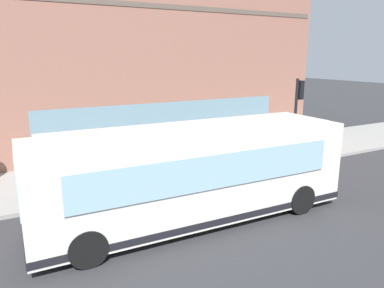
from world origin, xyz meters
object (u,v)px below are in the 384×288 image
(traffic_light_near_corner, at_px, (298,104))
(newspaper_vending_box, at_px, (186,159))
(city_bus_nearside, at_px, (194,174))
(pedestrian_walking_along_curb, at_px, (178,138))
(fire_hydrant, at_px, (234,152))

(traffic_light_near_corner, bearing_deg, newspaper_vending_box, 79.24)
(newspaper_vending_box, bearing_deg, city_bus_nearside, 155.76)
(pedestrian_walking_along_curb, relative_size, newspaper_vending_box, 1.87)
(traffic_light_near_corner, bearing_deg, pedestrian_walking_along_curb, 57.62)
(traffic_light_near_corner, height_order, fire_hydrant, traffic_light_near_corner)
(traffic_light_near_corner, bearing_deg, fire_hydrant, 61.05)
(fire_hydrant, height_order, pedestrian_walking_along_curb, pedestrian_walking_along_curb)
(traffic_light_near_corner, bearing_deg, city_bus_nearside, 114.46)
(traffic_light_near_corner, relative_size, fire_hydrant, 5.37)
(city_bus_nearside, xyz_separation_m, traffic_light_near_corner, (3.46, -7.60, 1.37))
(traffic_light_near_corner, relative_size, pedestrian_walking_along_curb, 2.36)
(city_bus_nearside, height_order, pedestrian_walking_along_curb, city_bus_nearside)
(fire_hydrant, height_order, newspaper_vending_box, newspaper_vending_box)
(fire_hydrant, bearing_deg, pedestrian_walking_along_curb, 53.93)
(city_bus_nearside, relative_size, fire_hydrant, 13.64)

